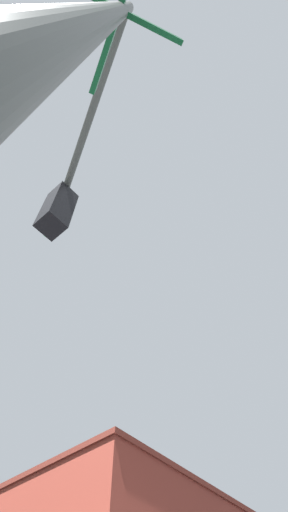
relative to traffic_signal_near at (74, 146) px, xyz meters
name	(u,v)px	position (x,y,z in m)	size (l,w,h in m)	color
traffic_signal_near	(74,146)	(0.00, 0.00, 0.00)	(1.55, 2.68, 6.33)	#474C47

